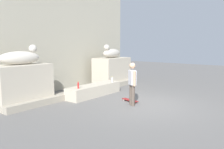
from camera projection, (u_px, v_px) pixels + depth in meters
ground_plane at (145, 105)px, 8.91m from camera, size 40.00×40.00×0.00m
facade_wall at (56, 27)px, 11.69m from camera, size 10.55×0.60×6.50m
pedestal_left at (21, 85)px, 8.88m from camera, size 2.20×1.24×1.59m
pedestal_right at (112, 71)px, 13.47m from camera, size 2.20×1.24×1.59m
statue_reclining_left at (21, 57)px, 8.77m from camera, size 1.66×0.77×0.78m
statue_reclining_right at (112, 53)px, 13.30m from camera, size 1.64×0.70×0.78m
ledge_block at (94, 90)px, 10.51m from camera, size 2.99×0.76×0.52m
skater at (132, 82)px, 8.75m from camera, size 0.37×0.45×1.67m
skateboard at (130, 100)px, 9.42m from camera, size 0.38×0.82×0.08m
bottle_red at (78, 85)px, 9.54m from camera, size 0.06×0.06×0.32m
bottle_clear at (112, 80)px, 11.14m from camera, size 0.07×0.07×0.28m
stair_step at (85, 91)px, 10.87m from camera, size 8.04×0.50×0.26m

